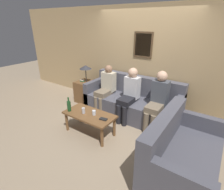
{
  "coord_description": "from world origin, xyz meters",
  "views": [
    {
      "loc": [
        1.84,
        -3.01,
        2.23
      ],
      "look_at": [
        -0.17,
        -0.1,
        0.72
      ],
      "focal_mm": 28.0,
      "sensor_mm": 36.0,
      "label": 1
    }
  ],
  "objects_px": {
    "person_middle": "(130,92)",
    "person_right": "(158,98)",
    "wine_bottle": "(69,106)",
    "person_left": "(106,87)",
    "coffee_table": "(90,117)",
    "drinking_glass": "(94,113)",
    "couch_main": "(132,103)",
    "couch_side": "(181,156)"
  },
  "relations": [
    {
      "from": "couch_side",
      "to": "person_left",
      "type": "xyz_separation_m",
      "value": [
        -2.21,
        1.08,
        0.32
      ]
    },
    {
      "from": "couch_main",
      "to": "drinking_glass",
      "type": "xyz_separation_m",
      "value": [
        -0.24,
        -1.18,
        0.18
      ]
    },
    {
      "from": "coffee_table",
      "to": "person_middle",
      "type": "bearing_deg",
      "value": 69.45
    },
    {
      "from": "person_left",
      "to": "person_middle",
      "type": "height_order",
      "value": "person_middle"
    },
    {
      "from": "couch_side",
      "to": "person_right",
      "type": "xyz_separation_m",
      "value": [
        -0.81,
        1.06,
        0.37
      ]
    },
    {
      "from": "couch_main",
      "to": "wine_bottle",
      "type": "height_order",
      "value": "couch_main"
    },
    {
      "from": "couch_main",
      "to": "person_right",
      "type": "height_order",
      "value": "person_right"
    },
    {
      "from": "couch_side",
      "to": "drinking_glass",
      "type": "bearing_deg",
      "value": 88.03
    },
    {
      "from": "drinking_glass",
      "to": "person_middle",
      "type": "bearing_deg",
      "value": 74.43
    },
    {
      "from": "couch_side",
      "to": "person_left",
      "type": "bearing_deg",
      "value": 63.94
    },
    {
      "from": "person_left",
      "to": "drinking_glass",
      "type": "bearing_deg",
      "value": -66.09
    },
    {
      "from": "person_middle",
      "to": "couch_side",
      "type": "bearing_deg",
      "value": -34.8
    },
    {
      "from": "couch_main",
      "to": "person_left",
      "type": "relative_size",
      "value": 1.96
    },
    {
      "from": "coffee_table",
      "to": "person_left",
      "type": "bearing_deg",
      "value": 108.41
    },
    {
      "from": "person_left",
      "to": "couch_side",
      "type": "bearing_deg",
      "value": -26.06
    },
    {
      "from": "couch_main",
      "to": "couch_side",
      "type": "relative_size",
      "value": 1.5
    },
    {
      "from": "wine_bottle",
      "to": "coffee_table",
      "type": "bearing_deg",
      "value": 17.76
    },
    {
      "from": "couch_side",
      "to": "wine_bottle",
      "type": "relative_size",
      "value": 5.0
    },
    {
      "from": "coffee_table",
      "to": "wine_bottle",
      "type": "relative_size",
      "value": 3.44
    },
    {
      "from": "person_left",
      "to": "person_middle",
      "type": "distance_m",
      "value": 0.73
    },
    {
      "from": "coffee_table",
      "to": "wine_bottle",
      "type": "height_order",
      "value": "wine_bottle"
    },
    {
      "from": "coffee_table",
      "to": "person_right",
      "type": "bearing_deg",
      "value": 44.25
    },
    {
      "from": "wine_bottle",
      "to": "person_left",
      "type": "bearing_deg",
      "value": 85.75
    },
    {
      "from": "drinking_glass",
      "to": "person_left",
      "type": "xyz_separation_m",
      "value": [
        -0.45,
        1.02,
        0.15
      ]
    },
    {
      "from": "couch_main",
      "to": "coffee_table",
      "type": "distance_m",
      "value": 1.26
    },
    {
      "from": "couch_main",
      "to": "couch_side",
      "type": "bearing_deg",
      "value": -39.22
    },
    {
      "from": "coffee_table",
      "to": "drinking_glass",
      "type": "bearing_deg",
      "value": 14.7
    },
    {
      "from": "couch_side",
      "to": "drinking_glass",
      "type": "height_order",
      "value": "couch_side"
    },
    {
      "from": "couch_main",
      "to": "coffee_table",
      "type": "bearing_deg",
      "value": -105.73
    },
    {
      "from": "drinking_glass",
      "to": "person_left",
      "type": "distance_m",
      "value": 1.13
    },
    {
      "from": "wine_bottle",
      "to": "person_middle",
      "type": "bearing_deg",
      "value": 54.55
    },
    {
      "from": "person_middle",
      "to": "person_right",
      "type": "xyz_separation_m",
      "value": [
        0.67,
        0.02,
        0.01
      ]
    },
    {
      "from": "couch_side",
      "to": "drinking_glass",
      "type": "xyz_separation_m",
      "value": [
        -1.76,
        0.06,
        0.17
      ]
    },
    {
      "from": "drinking_glass",
      "to": "couch_main",
      "type": "bearing_deg",
      "value": 78.67
    },
    {
      "from": "couch_main",
      "to": "person_middle",
      "type": "distance_m",
      "value": 0.41
    },
    {
      "from": "wine_bottle",
      "to": "person_left",
      "type": "xyz_separation_m",
      "value": [
        0.09,
        1.19,
        0.08
      ]
    },
    {
      "from": "wine_bottle",
      "to": "couch_main",
      "type": "bearing_deg",
      "value": 60.04
    },
    {
      "from": "person_right",
      "to": "couch_main",
      "type": "bearing_deg",
      "value": 165.23
    },
    {
      "from": "couch_main",
      "to": "person_left",
      "type": "height_order",
      "value": "person_left"
    },
    {
      "from": "couch_main",
      "to": "person_left",
      "type": "bearing_deg",
      "value": -166.85
    },
    {
      "from": "couch_main",
      "to": "coffee_table",
      "type": "xyz_separation_m",
      "value": [
        -0.34,
        -1.21,
        0.06
      ]
    },
    {
      "from": "coffee_table",
      "to": "person_right",
      "type": "distance_m",
      "value": 1.5
    }
  ]
}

